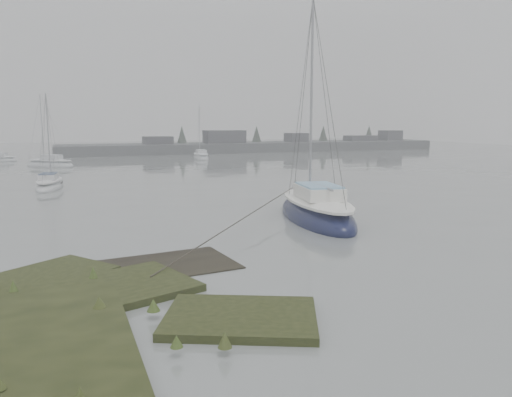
% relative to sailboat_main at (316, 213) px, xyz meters
% --- Properties ---
extents(ground, '(160.00, 160.00, 0.00)m').
position_rel_sailboat_main_xyz_m(ground, '(-7.95, 20.35, -0.35)').
color(ground, slate).
rests_on(ground, ground).
extents(far_shoreline, '(60.00, 8.00, 4.15)m').
position_rel_sailboat_main_xyz_m(far_shoreline, '(18.89, 52.25, 0.50)').
color(far_shoreline, '#4C4F51').
rests_on(far_shoreline, ground).
extents(sailboat_main, '(3.91, 8.24, 11.17)m').
position_rel_sailboat_main_xyz_m(sailboat_main, '(0.00, 0.00, 0.00)').
color(sailboat_main, '#111535').
rests_on(sailboat_main, ground).
extents(sailboat_white, '(2.43, 5.21, 7.07)m').
position_rel_sailboat_main_xyz_m(sailboat_white, '(-11.94, 16.71, -0.13)').
color(sailboat_white, silver).
rests_on(sailboat_white, ground).
extents(sailboat_far_a, '(5.52, 5.06, 7.98)m').
position_rel_sailboat_main_xyz_m(sailboat_far_a, '(-12.13, 35.12, -0.10)').
color(sailboat_far_a, '#B8BEC3').
rests_on(sailboat_far_a, ground).
extents(sailboat_far_b, '(2.17, 5.37, 7.39)m').
position_rel_sailboat_main_xyz_m(sailboat_far_b, '(5.30, 40.07, -0.12)').
color(sailboat_far_b, silver).
rests_on(sailboat_far_b, ground).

